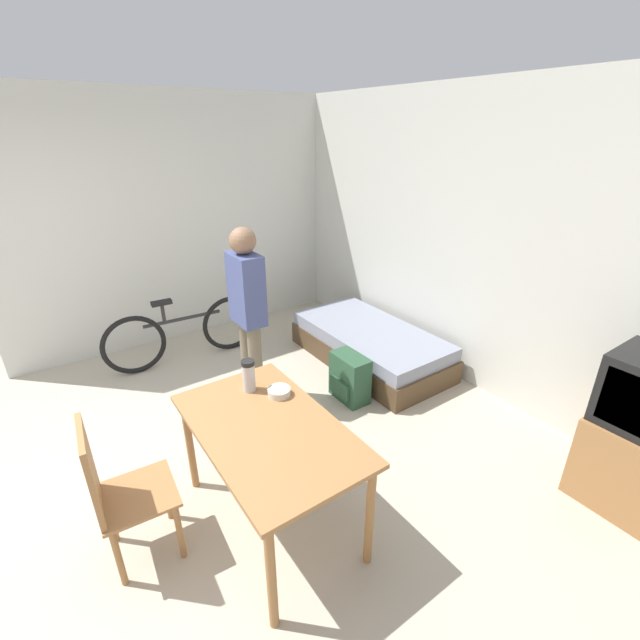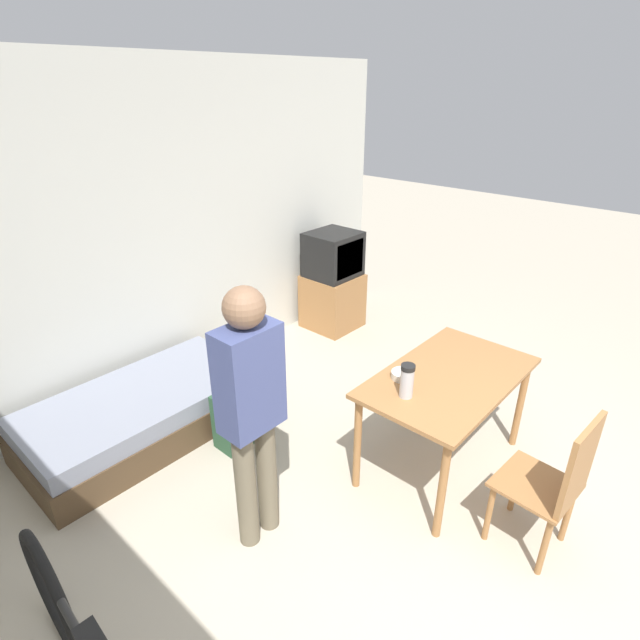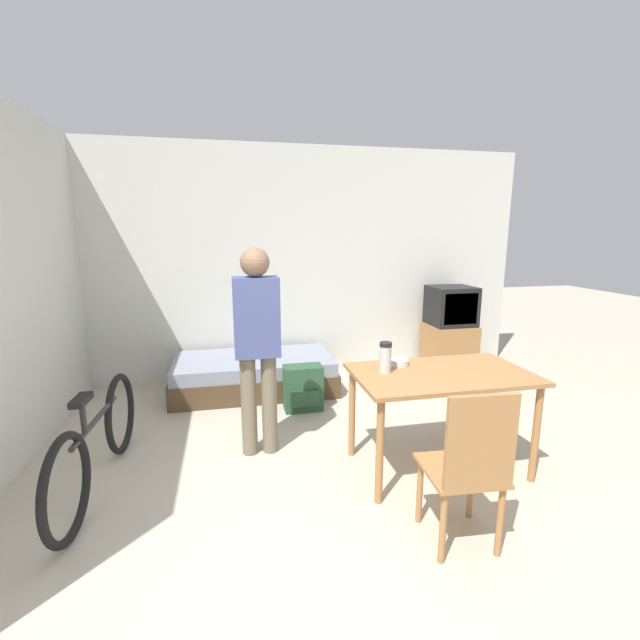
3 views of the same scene
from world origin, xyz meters
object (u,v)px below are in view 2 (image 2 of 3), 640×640
object	(u,v)px
mate_bowl	(402,375)
backpack	(240,417)
tv	(333,283)
thermos_flask	(407,379)
daybed	(143,413)
dining_table	(448,387)
wooden_chair	(556,481)
person_standing	(251,405)

from	to	relation	value
mate_bowl	backpack	bearing A→B (deg)	118.00
tv	thermos_flask	xyz separation A→B (m)	(-1.59, -1.95, 0.35)
daybed	mate_bowl	bearing A→B (deg)	-59.27
thermos_flask	backpack	xyz separation A→B (m)	(-0.39, 1.16, -0.64)
tv	dining_table	distance (m)	2.36
daybed	dining_table	distance (m)	2.29
daybed	wooden_chair	distance (m)	2.88
wooden_chair	backpack	bearing A→B (deg)	104.60
thermos_flask	dining_table	bearing A→B (deg)	-11.82
mate_bowl	backpack	world-z (taller)	mate_bowl
backpack	mate_bowl	bearing A→B (deg)	-62.00
thermos_flask	mate_bowl	bearing A→B (deg)	39.28
tv	daybed	bearing A→B (deg)	-176.23
wooden_chair	thermos_flask	bearing A→B (deg)	99.31
mate_bowl	thermos_flask	bearing A→B (deg)	-140.72
dining_table	daybed	bearing A→B (deg)	123.17
dining_table	wooden_chair	distance (m)	0.86
dining_table	wooden_chair	size ratio (longest dim) A/B	1.33
tv	backpack	distance (m)	2.15
dining_table	mate_bowl	size ratio (longest dim) A/B	8.50
dining_table	thermos_flask	size ratio (longest dim) A/B	5.69
tv	dining_table	size ratio (longest dim) A/B	0.85
thermos_flask	backpack	world-z (taller)	thermos_flask
tv	person_standing	distance (m)	2.93
dining_table	mate_bowl	bearing A→B (deg)	138.05
daybed	person_standing	distance (m)	1.56
backpack	person_standing	bearing A→B (deg)	-122.89
dining_table	thermos_flask	world-z (taller)	thermos_flask
thermos_flask	backpack	bearing A→B (deg)	108.50
wooden_chair	thermos_flask	size ratio (longest dim) A/B	4.27
wooden_chair	tv	bearing A→B (deg)	63.09
person_standing	wooden_chair	bearing A→B (deg)	-52.37
tv	dining_table	bearing A→B (deg)	-120.37
wooden_chair	thermos_flask	world-z (taller)	thermos_flask
daybed	tv	xyz separation A→B (m)	(2.42, 0.16, 0.33)
daybed	tv	distance (m)	2.45
dining_table	tv	bearing A→B (deg)	59.63
dining_table	thermos_flask	bearing A→B (deg)	168.18
daybed	dining_table	xyz separation A→B (m)	(1.23, -1.88, 0.47)
person_standing	dining_table	bearing A→B (deg)	-21.80
tv	person_standing	world-z (taller)	person_standing
daybed	mate_bowl	xyz separation A→B (m)	(0.99, -1.66, 0.58)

